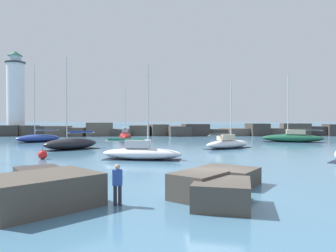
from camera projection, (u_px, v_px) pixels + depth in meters
ground_plane at (213, 190)px, 15.27m from camera, size 600.00×600.00×0.00m
open_sea_beyond at (169, 127)px, 122.61m from camera, size 400.00×116.00×0.01m
breakwater_jetty at (187, 130)px, 62.65m from camera, size 70.25×7.41×2.53m
lighthouse at (16, 98)px, 62.59m from camera, size 4.33×4.33×16.15m
foreground_rocks at (121, 185)px, 13.84m from camera, size 13.35×9.61×1.25m
sailboat_moored_0 at (125, 136)px, 49.55m from camera, size 2.63×8.37×8.13m
sailboat_moored_1 at (228, 143)px, 36.15m from camera, size 6.15×5.04×7.45m
sailboat_moored_2 at (293, 137)px, 45.62m from camera, size 8.52×4.46×9.36m
sailboat_moored_3 at (71, 144)px, 34.94m from camera, size 6.05×5.84×9.77m
sailboat_moored_4 at (38, 138)px, 45.60m from camera, size 6.13×5.54×10.64m
sailboat_moored_7 at (141, 152)px, 26.39m from camera, size 6.78×3.11×7.67m
mooring_buoy_orange_near at (43, 155)px, 26.64m from camera, size 0.72×0.72×0.92m
person_on_rocks at (117, 183)px, 12.47m from camera, size 0.36×0.22×1.59m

